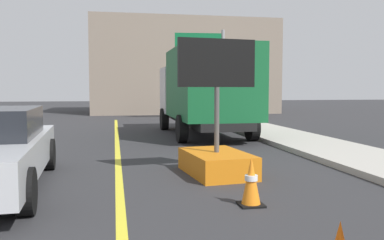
{
  "coord_description": "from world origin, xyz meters",
  "views": [
    {
      "loc": [
        -0.06,
        1.06,
        1.72
      ],
      "look_at": [
        0.9,
        6.14,
        1.32
      ],
      "focal_mm": 38.46,
      "sensor_mm": 36.0,
      "label": 1
    }
  ],
  "objects_px": {
    "arrow_board_trailer": "(217,151)",
    "traffic_cone_mid_lane": "(251,182)",
    "box_truck": "(205,89)",
    "highway_guide_sign": "(209,58)"
  },
  "relations": [
    {
      "from": "arrow_board_trailer",
      "to": "traffic_cone_mid_lane",
      "type": "relative_size",
      "value": 3.71
    },
    {
      "from": "arrow_board_trailer",
      "to": "traffic_cone_mid_lane",
      "type": "distance_m",
      "value": 2.25
    },
    {
      "from": "traffic_cone_mid_lane",
      "to": "highway_guide_sign",
      "type": "bearing_deg",
      "value": 79.01
    },
    {
      "from": "arrow_board_trailer",
      "to": "traffic_cone_mid_lane",
      "type": "bearing_deg",
      "value": -91.08
    },
    {
      "from": "arrow_board_trailer",
      "to": "traffic_cone_mid_lane",
      "type": "height_order",
      "value": "arrow_board_trailer"
    },
    {
      "from": "arrow_board_trailer",
      "to": "traffic_cone_mid_lane",
      "type": "xyz_separation_m",
      "value": [
        -0.04,
        -2.25,
        -0.12
      ]
    },
    {
      "from": "highway_guide_sign",
      "to": "arrow_board_trailer",
      "type": "bearing_deg",
      "value": -102.48
    },
    {
      "from": "box_truck",
      "to": "highway_guide_sign",
      "type": "distance_m",
      "value": 8.25
    },
    {
      "from": "arrow_board_trailer",
      "to": "highway_guide_sign",
      "type": "xyz_separation_m",
      "value": [
        3.23,
        14.61,
        2.94
      ]
    },
    {
      "from": "box_truck",
      "to": "traffic_cone_mid_lane",
      "type": "height_order",
      "value": "box_truck"
    }
  ]
}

